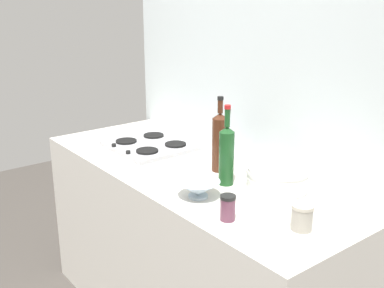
{
  "coord_description": "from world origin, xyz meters",
  "views": [
    {
      "loc": [
        1.65,
        -1.29,
        1.68
      ],
      "look_at": [
        0.0,
        0.0,
        1.02
      ],
      "focal_mm": 43.69,
      "sensor_mm": 36.0,
      "label": 1
    }
  ],
  "objects_px": {
    "mixing_bowl": "(198,188)",
    "plate_stack": "(277,178)",
    "condiment_jar_rear": "(302,217)",
    "wine_bottle_leftmost": "(227,154)",
    "utensil_crock": "(224,148)",
    "condiment_jar_front": "(228,208)",
    "wine_bottle_mid_left": "(220,141)",
    "stovetop_hob": "(151,145)"
  },
  "relations": [
    {
      "from": "mixing_bowl",
      "to": "plate_stack",
      "type": "bearing_deg",
      "value": 65.91
    },
    {
      "from": "condiment_jar_rear",
      "to": "plate_stack",
      "type": "bearing_deg",
      "value": 146.03
    },
    {
      "from": "wine_bottle_leftmost",
      "to": "mixing_bowl",
      "type": "distance_m",
      "value": 0.21
    },
    {
      "from": "utensil_crock",
      "to": "condiment_jar_front",
      "type": "distance_m",
      "value": 0.64
    },
    {
      "from": "mixing_bowl",
      "to": "utensil_crock",
      "type": "distance_m",
      "value": 0.46
    },
    {
      "from": "wine_bottle_mid_left",
      "to": "mixing_bowl",
      "type": "distance_m",
      "value": 0.34
    },
    {
      "from": "stovetop_hob",
      "to": "wine_bottle_mid_left",
      "type": "distance_m",
      "value": 0.51
    },
    {
      "from": "utensil_crock",
      "to": "condiment_jar_front",
      "type": "relative_size",
      "value": 2.83
    },
    {
      "from": "plate_stack",
      "to": "utensil_crock",
      "type": "xyz_separation_m",
      "value": [
        -0.41,
        0.06,
        0.02
      ]
    },
    {
      "from": "mixing_bowl",
      "to": "utensil_crock",
      "type": "bearing_deg",
      "value": 125.3
    },
    {
      "from": "mixing_bowl",
      "to": "condiment_jar_front",
      "type": "xyz_separation_m",
      "value": [
        0.22,
        -0.04,
        0.01
      ]
    },
    {
      "from": "plate_stack",
      "to": "condiment_jar_front",
      "type": "xyz_separation_m",
      "value": [
        0.08,
        -0.36,
        -0.0
      ]
    },
    {
      "from": "condiment_jar_front",
      "to": "utensil_crock",
      "type": "bearing_deg",
      "value": 139.69
    },
    {
      "from": "condiment_jar_front",
      "to": "mixing_bowl",
      "type": "bearing_deg",
      "value": 169.58
    },
    {
      "from": "mixing_bowl",
      "to": "condiment_jar_rear",
      "type": "xyz_separation_m",
      "value": [
        0.44,
        0.11,
        0.01
      ]
    },
    {
      "from": "wine_bottle_mid_left",
      "to": "mixing_bowl",
      "type": "relative_size",
      "value": 1.97
    },
    {
      "from": "mixing_bowl",
      "to": "utensil_crock",
      "type": "relative_size",
      "value": 0.66
    },
    {
      "from": "wine_bottle_mid_left",
      "to": "wine_bottle_leftmost",
      "type": "bearing_deg",
      "value": -31.1
    },
    {
      "from": "plate_stack",
      "to": "condiment_jar_front",
      "type": "distance_m",
      "value": 0.37
    },
    {
      "from": "stovetop_hob",
      "to": "wine_bottle_mid_left",
      "type": "bearing_deg",
      "value": 7.78
    },
    {
      "from": "wine_bottle_mid_left",
      "to": "condiment_jar_front",
      "type": "relative_size",
      "value": 3.65
    },
    {
      "from": "plate_stack",
      "to": "utensil_crock",
      "type": "relative_size",
      "value": 0.96
    },
    {
      "from": "plate_stack",
      "to": "wine_bottle_mid_left",
      "type": "relative_size",
      "value": 0.74
    },
    {
      "from": "utensil_crock",
      "to": "stovetop_hob",
      "type": "bearing_deg",
      "value": -157.32
    },
    {
      "from": "plate_stack",
      "to": "wine_bottle_leftmost",
      "type": "bearing_deg",
      "value": -143.6
    },
    {
      "from": "utensil_crock",
      "to": "mixing_bowl",
      "type": "bearing_deg",
      "value": -54.7
    },
    {
      "from": "condiment_jar_rear",
      "to": "wine_bottle_mid_left",
      "type": "bearing_deg",
      "value": 165.81
    },
    {
      "from": "stovetop_hob",
      "to": "wine_bottle_mid_left",
      "type": "relative_size",
      "value": 1.19
    },
    {
      "from": "wine_bottle_mid_left",
      "to": "utensil_crock",
      "type": "xyz_separation_m",
      "value": [
        -0.08,
        0.1,
        -0.08
      ]
    },
    {
      "from": "wine_bottle_leftmost",
      "to": "condiment_jar_front",
      "type": "height_order",
      "value": "wine_bottle_leftmost"
    },
    {
      "from": "condiment_jar_rear",
      "to": "wine_bottle_leftmost",
      "type": "bearing_deg",
      "value": 171.64
    },
    {
      "from": "condiment_jar_front",
      "to": "condiment_jar_rear",
      "type": "distance_m",
      "value": 0.27
    },
    {
      "from": "mixing_bowl",
      "to": "stovetop_hob",
      "type": "bearing_deg",
      "value": 162.98
    },
    {
      "from": "wine_bottle_leftmost",
      "to": "condiment_jar_front",
      "type": "distance_m",
      "value": 0.36
    },
    {
      "from": "wine_bottle_mid_left",
      "to": "condiment_jar_front",
      "type": "bearing_deg",
      "value": -37.69
    },
    {
      "from": "stovetop_hob",
      "to": "utensil_crock",
      "type": "bearing_deg",
      "value": 22.68
    },
    {
      "from": "stovetop_hob",
      "to": "utensil_crock",
      "type": "height_order",
      "value": "utensil_crock"
    },
    {
      "from": "stovetop_hob",
      "to": "wine_bottle_leftmost",
      "type": "bearing_deg",
      "value": -1.81
    },
    {
      "from": "wine_bottle_leftmost",
      "to": "mixing_bowl",
      "type": "height_order",
      "value": "wine_bottle_leftmost"
    },
    {
      "from": "condiment_jar_front",
      "to": "condiment_jar_rear",
      "type": "xyz_separation_m",
      "value": [
        0.21,
        0.16,
        -0.0
      ]
    },
    {
      "from": "wine_bottle_leftmost",
      "to": "condiment_jar_rear",
      "type": "height_order",
      "value": "wine_bottle_leftmost"
    },
    {
      "from": "stovetop_hob",
      "to": "plate_stack",
      "type": "bearing_deg",
      "value": 7.79
    }
  ]
}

